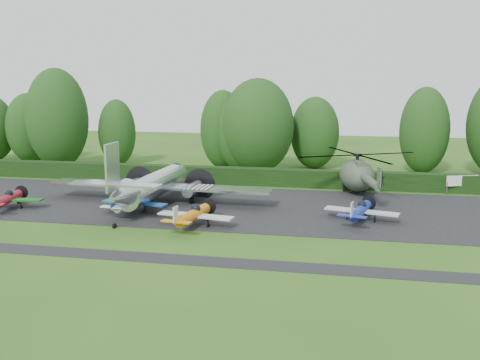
% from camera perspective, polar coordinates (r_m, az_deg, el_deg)
% --- Properties ---
extents(ground, '(160.00, 160.00, 0.00)m').
position_cam_1_polar(ground, '(43.52, -7.83, -5.63)').
color(ground, '#2A4D15').
rests_on(ground, ground).
extents(apron, '(70.00, 18.00, 0.01)m').
position_cam_1_polar(apron, '(52.76, -4.35, -2.66)').
color(apron, black).
rests_on(apron, ground).
extents(taxiway_verge, '(70.00, 2.00, 0.00)m').
position_cam_1_polar(taxiway_verge, '(38.16, -10.75, -8.08)').
color(taxiway_verge, black).
rests_on(taxiway_verge, ground).
extents(hedgerow, '(90.00, 1.60, 2.00)m').
position_cam_1_polar(hedgerow, '(63.19, -1.72, -0.41)').
color(hedgerow, black).
rests_on(hedgerow, ground).
extents(transport_plane, '(22.91, 17.57, 7.34)m').
position_cam_1_polar(transport_plane, '(52.65, -9.21, -0.52)').
color(transport_plane, silver).
rests_on(transport_plane, ground).
extents(light_plane_red, '(6.39, 6.71, 2.45)m').
position_cam_1_polar(light_plane_red, '(55.13, -23.61, -1.87)').
color(light_plane_red, maroon).
rests_on(light_plane_red, ground).
extents(light_plane_white, '(6.37, 6.70, 2.45)m').
position_cam_1_polar(light_plane_white, '(50.28, -11.45, -2.32)').
color(light_plane_white, white).
rests_on(light_plane_white, ground).
extents(light_plane_orange, '(6.59, 6.92, 2.53)m').
position_cam_1_polar(light_plane_orange, '(44.73, -5.02, -3.73)').
color(light_plane_orange, orange).
rests_on(light_plane_orange, ground).
extents(light_plane_blue, '(6.40, 6.73, 2.46)m').
position_cam_1_polar(light_plane_blue, '(47.31, 12.72, -3.19)').
color(light_plane_blue, navy).
rests_on(light_plane_blue, ground).
extents(helicopter, '(13.50, 15.81, 4.35)m').
position_cam_1_polar(helicopter, '(58.71, 12.36, 0.81)').
color(helicopter, '#333D2F').
rests_on(helicopter, ground).
extents(sign_board, '(3.63, 0.14, 2.04)m').
position_cam_1_polar(sign_board, '(62.04, 22.64, -0.15)').
color(sign_board, '#3F3326').
rests_on(sign_board, ground).
extents(tree_0, '(5.29, 5.29, 9.42)m').
position_cam_1_polar(tree_0, '(78.54, -12.97, 4.96)').
color(tree_0, black).
rests_on(tree_0, ground).
extents(tree_1, '(6.21, 6.21, 10.79)m').
position_cam_1_polar(tree_1, '(73.57, -1.83, 5.39)').
color(tree_1, black).
rests_on(tree_1, ground).
extents(tree_3, '(9.44, 9.44, 12.36)m').
position_cam_1_polar(tree_3, '(70.06, 1.90, 5.78)').
color(tree_3, black).
rests_on(tree_3, ground).
extents(tree_4, '(6.66, 6.66, 9.87)m').
position_cam_1_polar(tree_4, '(74.32, 7.97, 5.00)').
color(tree_4, black).
rests_on(tree_4, ground).
extents(tree_5, '(6.35, 6.35, 11.26)m').
position_cam_1_polar(tree_5, '(73.72, 19.07, 5.01)').
color(tree_5, black).
rests_on(tree_5, ground).
extents(tree_7, '(8.33, 8.33, 13.74)m').
position_cam_1_polar(tree_7, '(77.82, -18.91, 6.21)').
color(tree_7, black).
rests_on(tree_7, ground).
extents(tree_9, '(6.81, 6.81, 10.24)m').
position_cam_1_polar(tree_9, '(85.09, -21.52, 5.19)').
color(tree_9, black).
rests_on(tree_9, ground).
extents(tree_10, '(6.80, 6.80, 10.39)m').
position_cam_1_polar(tree_10, '(70.99, 0.24, 5.05)').
color(tree_10, black).
rests_on(tree_10, ground).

